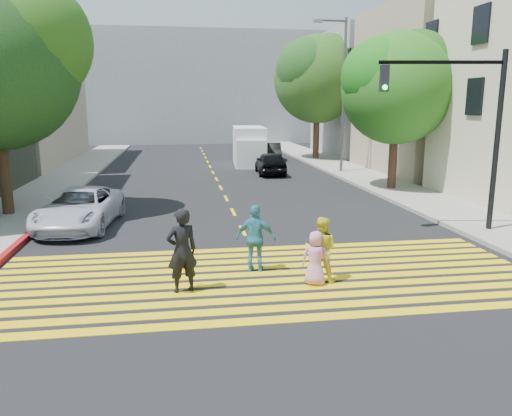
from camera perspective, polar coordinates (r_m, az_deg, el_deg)
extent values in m
plane|color=black|center=(11.25, 2.34, -10.11)|extent=(120.00, 120.00, 0.00)
cube|color=gray|center=(33.15, -19.92, 3.92)|extent=(3.00, 40.00, 0.15)
cube|color=gray|center=(27.66, 13.81, 2.86)|extent=(3.00, 60.00, 0.15)
cube|color=maroon|center=(17.45, -24.66, -2.96)|extent=(0.20, 8.00, 0.16)
cube|color=yellow|center=(10.17, 3.66, -12.55)|extent=(13.40, 0.35, 0.01)
cube|color=yellow|center=(10.66, 3.02, -11.36)|extent=(13.40, 0.35, 0.01)
cube|color=yellow|center=(11.16, 2.44, -10.27)|extent=(13.40, 0.35, 0.01)
cube|color=yellow|center=(11.66, 1.91, -9.27)|extent=(13.40, 0.35, 0.01)
cube|color=yellow|center=(12.17, 1.44, -8.35)|extent=(13.40, 0.35, 0.01)
cube|color=yellow|center=(12.68, 1.00, -7.51)|extent=(13.40, 0.35, 0.01)
cube|color=yellow|center=(13.19, 0.59, -6.73)|extent=(13.40, 0.35, 0.01)
cube|color=yellow|center=(13.71, 0.22, -6.01)|extent=(13.40, 0.35, 0.01)
cube|color=yellow|center=(14.23, -0.12, -5.34)|extent=(13.40, 0.35, 0.01)
cube|color=yellow|center=(14.75, -0.44, -4.72)|extent=(13.40, 0.35, 0.01)
cube|color=yellow|center=(16.90, -1.54, -2.59)|extent=(0.12, 1.40, 0.01)
cube|color=yellow|center=(19.80, -2.62, -0.46)|extent=(0.12, 1.40, 0.01)
cube|color=yellow|center=(22.73, -3.42, 1.12)|extent=(0.12, 1.40, 0.01)
cube|color=yellow|center=(25.67, -4.05, 2.34)|extent=(0.12, 1.40, 0.01)
cube|color=yellow|center=(28.63, -4.54, 3.31)|extent=(0.12, 1.40, 0.01)
cube|color=yellow|center=(31.59, -4.94, 4.10)|extent=(0.12, 1.40, 0.01)
cube|color=yellow|center=(34.56, -5.28, 4.75)|extent=(0.12, 1.40, 0.01)
cube|color=yellow|center=(37.53, -5.56, 5.29)|extent=(0.12, 1.40, 0.01)
cube|color=yellow|center=(40.51, -5.80, 5.76)|extent=(0.12, 1.40, 0.01)
cube|color=yellow|center=(43.49, -6.01, 6.16)|extent=(0.12, 1.40, 0.01)
cube|color=yellow|center=(46.48, -6.19, 6.52)|extent=(0.12, 1.40, 0.01)
cube|color=yellow|center=(49.46, -6.35, 6.82)|extent=(0.12, 1.40, 0.01)
cube|color=tan|center=(33.85, 22.05, 12.29)|extent=(10.00, 10.00, 10.00)
cube|color=gray|center=(43.70, 14.60, 12.44)|extent=(10.00, 10.00, 10.00)
cube|color=gray|center=(58.31, -6.87, 13.45)|extent=(30.00, 8.00, 12.00)
cylinder|color=black|center=(20.85, -26.75, 3.25)|extent=(0.47, 0.47, 3.12)
sphere|color=#316420|center=(20.56, -24.55, 16.99)|extent=(5.10, 5.10, 4.51)
cylinder|color=#44281D|center=(25.47, 15.34, 5.06)|extent=(0.43, 0.43, 2.81)
sphere|color=#245A19|center=(25.33, 15.78, 12.98)|extent=(5.44, 5.44, 5.29)
sphere|color=#214314|center=(26.09, 17.76, 14.57)|extent=(4.08, 4.08, 3.96)
sphere|color=#0E6511|center=(24.79, 14.07, 14.33)|extent=(3.81, 3.81, 3.70)
cylinder|color=#371B16|center=(38.87, 6.88, 8.01)|extent=(0.62, 0.62, 3.43)
sphere|color=#1B3A11|center=(38.83, 7.04, 14.39)|extent=(8.47, 8.47, 6.52)
sphere|color=black|center=(39.95, 8.33, 15.69)|extent=(6.36, 6.36, 4.89)
sphere|color=#0C3D0E|center=(38.02, 5.85, 15.46)|extent=(5.93, 5.93, 4.57)
imported|color=black|center=(11.35, -8.46, -4.84)|extent=(0.81, 0.65, 1.94)
imported|color=yellow|center=(12.05, 7.42, -4.71)|extent=(0.94, 0.85, 1.59)
imported|color=pink|center=(11.84, 6.81, -5.71)|extent=(0.75, 0.62, 1.30)
imported|color=teal|center=(12.65, -0.01, -3.48)|extent=(1.09, 0.71, 1.73)
imported|color=silver|center=(18.24, -19.52, -0.02)|extent=(2.72, 5.09, 1.36)
imported|color=black|center=(30.50, 1.68, 5.17)|extent=(1.86, 4.16, 1.39)
imported|color=gray|center=(41.83, -1.13, 6.89)|extent=(1.87, 4.49, 1.30)
imported|color=black|center=(38.00, 1.76, 6.43)|extent=(1.98, 4.22, 1.34)
cube|color=white|center=(35.68, -0.82, 7.14)|extent=(2.50, 5.42, 2.64)
cube|color=silver|center=(33.41, -0.57, 6.19)|extent=(2.09, 1.41, 1.90)
cylinder|color=black|center=(33.84, -2.04, 5.26)|extent=(0.32, 0.76, 0.74)
cylinder|color=black|center=(33.96, 0.82, 5.29)|extent=(0.32, 0.76, 0.74)
cylinder|color=black|center=(37.62, -2.29, 5.91)|extent=(0.32, 0.76, 0.74)
cylinder|color=black|center=(37.72, 0.29, 5.94)|extent=(0.32, 0.76, 0.74)
cylinder|color=black|center=(17.86, 25.80, 6.56)|extent=(0.20, 0.20, 5.86)
cylinder|color=black|center=(17.10, 20.47, 15.35)|extent=(3.88, 0.70, 0.12)
cube|color=black|center=(16.56, 14.46, 14.15)|extent=(0.29, 0.29, 0.82)
sphere|color=#20E120|center=(16.42, 14.53, 13.21)|extent=(0.18, 0.18, 0.16)
cylinder|color=#58585E|center=(31.16, 9.97, 12.31)|extent=(0.17, 0.17, 9.17)
cylinder|color=#505058|center=(31.22, 8.59, 20.43)|extent=(1.84, 0.18, 0.12)
cube|color=gray|center=(30.97, 7.06, 20.45)|extent=(0.52, 0.24, 0.15)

